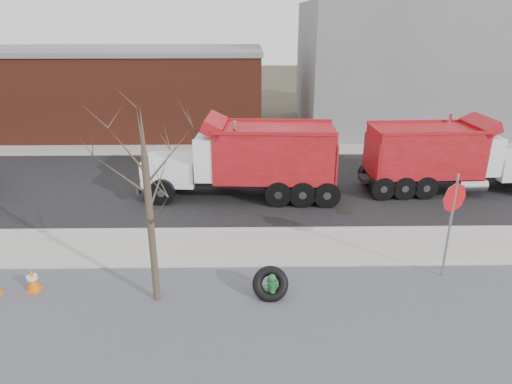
{
  "coord_description": "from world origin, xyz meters",
  "views": [
    {
      "loc": [
        -0.73,
        -12.99,
        7.09
      ],
      "look_at": [
        -0.49,
        1.75,
        1.4
      ],
      "focal_mm": 32.0,
      "sensor_mm": 36.0,
      "label": 1
    }
  ],
  "objects_px": {
    "fire_hydrant": "(272,288)",
    "dump_truck_red_a": "(446,155)",
    "truck_tire": "(270,284)",
    "stop_sign": "(453,210)",
    "dump_truck_red_b": "(249,157)"
  },
  "relations": [
    {
      "from": "fire_hydrant",
      "to": "dump_truck_red_b",
      "type": "relative_size",
      "value": 0.09
    },
    {
      "from": "stop_sign",
      "to": "fire_hydrant",
      "type": "bearing_deg",
      "value": -171.35
    },
    {
      "from": "truck_tire",
      "to": "dump_truck_red_a",
      "type": "relative_size",
      "value": 0.13
    },
    {
      "from": "fire_hydrant",
      "to": "dump_truck_red_a",
      "type": "xyz_separation_m",
      "value": [
        7.75,
        8.07,
        1.27
      ]
    },
    {
      "from": "dump_truck_red_a",
      "to": "dump_truck_red_b",
      "type": "bearing_deg",
      "value": -178.26
    },
    {
      "from": "fire_hydrant",
      "to": "dump_truck_red_a",
      "type": "bearing_deg",
      "value": 40.69
    },
    {
      "from": "fire_hydrant",
      "to": "stop_sign",
      "type": "height_order",
      "value": "stop_sign"
    },
    {
      "from": "fire_hydrant",
      "to": "dump_truck_red_b",
      "type": "bearing_deg",
      "value": 88.91
    },
    {
      "from": "fire_hydrant",
      "to": "dump_truck_red_a",
      "type": "distance_m",
      "value": 11.26
    },
    {
      "from": "truck_tire",
      "to": "stop_sign",
      "type": "distance_m",
      "value": 5.41
    },
    {
      "from": "dump_truck_red_a",
      "to": "dump_truck_red_b",
      "type": "xyz_separation_m",
      "value": [
        -8.32,
        -0.63,
        0.11
      ]
    },
    {
      "from": "truck_tire",
      "to": "dump_truck_red_b",
      "type": "bearing_deg",
      "value": 94.13
    },
    {
      "from": "truck_tire",
      "to": "stop_sign",
      "type": "bearing_deg",
      "value": 11.06
    },
    {
      "from": "stop_sign",
      "to": "dump_truck_red_a",
      "type": "distance_m",
      "value": 7.56
    },
    {
      "from": "fire_hydrant",
      "to": "dump_truck_red_a",
      "type": "height_order",
      "value": "dump_truck_red_a"
    }
  ]
}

